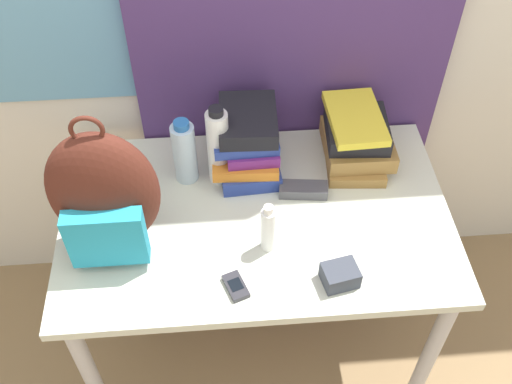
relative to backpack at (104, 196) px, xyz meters
The scene contains 10 objects.
desk 0.51m from the backpack, ahead, with size 1.18×0.73×0.75m.
backpack is the anchor object (origin of this frame).
book_stack_left 0.50m from the backpack, 35.72° to the left, with size 0.22×0.28×0.22m.
book_stack_center 0.82m from the backpack, 21.13° to the left, with size 0.22×0.29×0.18m.
water_bottle 0.33m from the backpack, 50.06° to the left, with size 0.07×0.07×0.23m.
sports_bottle 0.39m from the backpack, 36.95° to the left, with size 0.07×0.07×0.29m.
sunscreen_bottle 0.46m from the backpack, ahead, with size 0.04×0.04×0.18m.
cell_phone 0.43m from the backpack, 29.02° to the right, with size 0.08×0.10×0.02m.
sunglasses_case 0.61m from the backpack, 14.28° to the left, with size 0.16×0.07×0.04m.
camera_pouch 0.67m from the backpack, 16.76° to the right, with size 0.11×0.09×0.06m.
Camera 1 is at (-0.09, -0.80, 2.15)m, focal length 42.00 mm.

